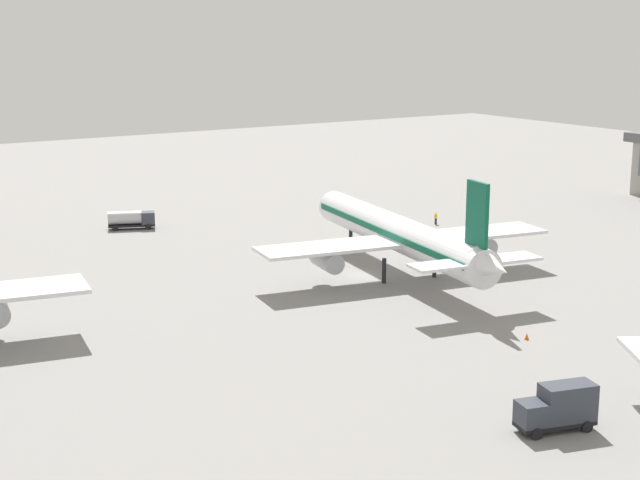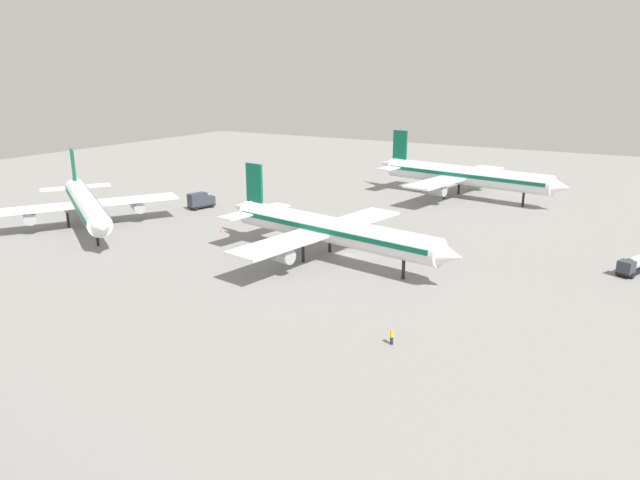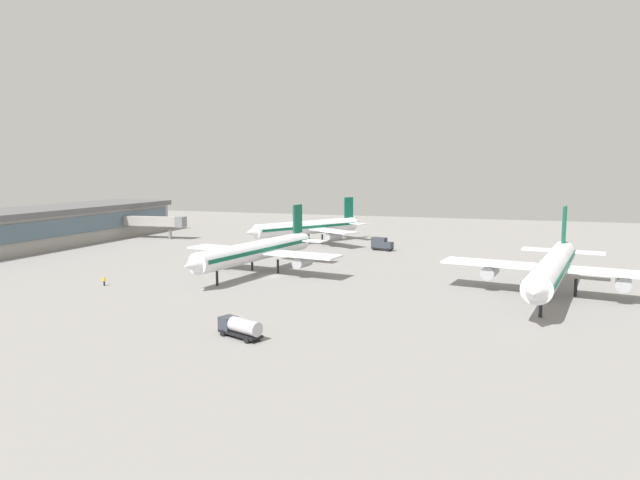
{
  "view_description": "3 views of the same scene",
  "coord_description": "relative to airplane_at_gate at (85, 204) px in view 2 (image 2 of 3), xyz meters",
  "views": [
    {
      "loc": [
        -84.48,
        60.16,
        27.57
      ],
      "look_at": [
        -6.06,
        9.7,
        6.47
      ],
      "focal_mm": 53.87,
      "sensor_mm": 36.0,
      "label": 1
    },
    {
      "loc": [
        38.7,
        -75.69,
        26.94
      ],
      "look_at": [
        -4.01,
        -2.48,
        2.47
      ],
      "focal_mm": 32.69,
      "sensor_mm": 36.0,
      "label": 2
    },
    {
      "loc": [
        97.79,
        42.85,
        20.68
      ],
      "look_at": [
        -18.29,
        3.81,
        5.09
      ],
      "focal_mm": 31.27,
      "sensor_mm": 36.0,
      "label": 3
    }
  ],
  "objects": [
    {
      "name": "ground",
      "position": [
        48.16,
        9.48,
        -4.53
      ],
      "size": [
        288.0,
        288.0,
        0.0
      ],
      "primitive_type": "plane",
      "color": "gray"
    },
    {
      "name": "airplane_at_gate",
      "position": [
        0.0,
        0.0,
        0.0
      ],
      "size": [
        36.49,
        30.64,
        12.47
      ],
      "rotation": [
        0.0,
        0.0,
        5.73
      ],
      "color": "white",
      "rests_on": "ground"
    },
    {
      "name": "airplane_taxiing",
      "position": [
        50.01,
        59.78,
        0.5
      ],
      "size": [
        45.32,
        36.73,
        13.84
      ],
      "rotation": [
        0.0,
        0.0,
        6.11
      ],
      "color": "white",
      "rests_on": "ground"
    },
    {
      "name": "airplane_distant",
      "position": [
        46.37,
        5.84,
        0.16
      ],
      "size": [
        42.32,
        34.28,
        12.92
      ],
      "rotation": [
        0.0,
        0.0,
        6.12
      ],
      "color": "white",
      "rests_on": "ground"
    },
    {
      "name": "catering_truck",
      "position": [
        6.91,
        22.22,
        -2.84
      ],
      "size": [
        3.35,
        5.9,
        3.3
      ],
      "rotation": [
        0.0,
        0.0,
        1.31
      ],
      "color": "black",
      "rests_on": "ground"
    },
    {
      "name": "fuel_truck",
      "position": [
        85.91,
        21.75,
        -3.15
      ],
      "size": [
        4.1,
        6.56,
        2.5
      ],
      "rotation": [
        0.0,
        0.0,
        4.33
      ],
      "color": "black",
      "rests_on": "ground"
    },
    {
      "name": "ground_crew_worker",
      "position": [
        65.72,
        -15.36,
        -3.68
      ],
      "size": [
        0.43,
        0.58,
        1.67
      ],
      "rotation": [
        0.0,
        0.0,
        0.14
      ],
      "color": "#1E2338",
      "rests_on": "ground"
    },
    {
      "name": "safety_cone_near_gate",
      "position": [
        22.24,
        10.0,
        -4.23
      ],
      "size": [
        0.44,
        0.44,
        0.6
      ],
      "primitive_type": "cone",
      "color": "#EA590C",
      "rests_on": "ground"
    }
  ]
}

